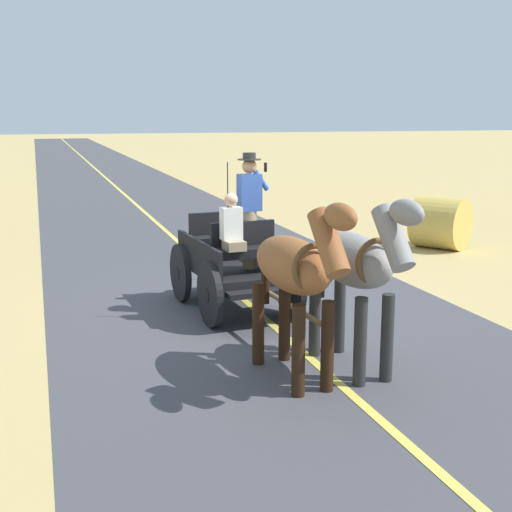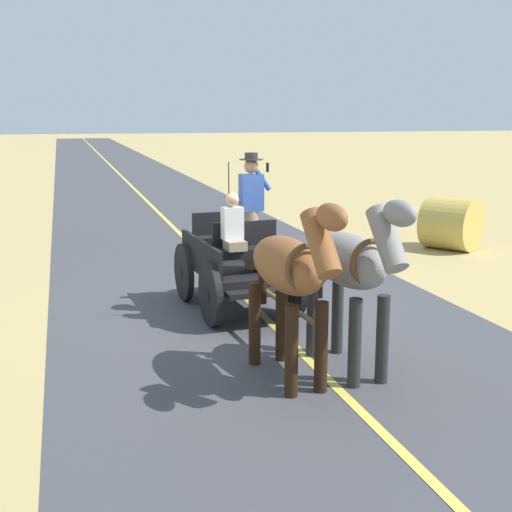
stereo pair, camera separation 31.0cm
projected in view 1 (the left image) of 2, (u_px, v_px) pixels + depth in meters
ground_plane at (251, 307)px, 11.14m from camera, size 200.00×200.00×0.00m
road_surface at (251, 306)px, 11.14m from camera, size 6.43×160.00×0.01m
road_centre_stripe at (251, 306)px, 11.14m from camera, size 0.12×160.00×0.00m
horse_drawn_carriage at (235, 260)px, 10.80m from camera, size 1.60×4.52×2.50m
horse_near_side at (356, 265)px, 8.10m from camera, size 0.71×2.14×2.21m
horse_off_side at (296, 270)px, 7.81m from camera, size 0.72×2.14×2.21m
hay_bale at (440, 223)px, 15.85m from camera, size 1.61×1.58×1.20m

